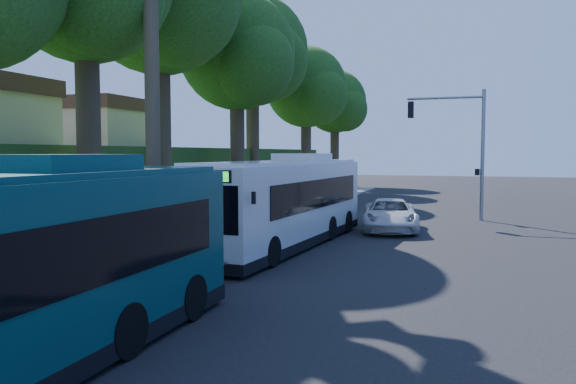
% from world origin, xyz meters
% --- Properties ---
extents(ground, '(140.00, 140.00, 0.00)m').
position_xyz_m(ground, '(0.00, 0.00, 0.00)').
color(ground, black).
rests_on(ground, ground).
extents(sidewalk, '(4.50, 70.00, 0.12)m').
position_xyz_m(sidewalk, '(-7.30, 0.00, 0.06)').
color(sidewalk, gray).
rests_on(sidewalk, ground).
extents(red_curb, '(0.25, 30.00, 0.13)m').
position_xyz_m(red_curb, '(-5.00, -4.00, 0.07)').
color(red_curb, maroon).
rests_on(red_curb, ground).
extents(grass_verge, '(8.00, 70.00, 0.06)m').
position_xyz_m(grass_verge, '(-13.00, 5.00, 0.03)').
color(grass_verge, '#234719').
rests_on(grass_verge, ground).
extents(bus_shelter, '(3.20, 1.51, 2.55)m').
position_xyz_m(bus_shelter, '(-7.26, -2.86, 1.81)').
color(bus_shelter, black).
rests_on(bus_shelter, ground).
extents(stop_sign_pole, '(0.35, 0.06, 3.17)m').
position_xyz_m(stop_sign_pole, '(-5.40, -5.00, 2.08)').
color(stop_sign_pole, gray).
rests_on(stop_sign_pole, ground).
extents(traffic_signal_pole, '(4.10, 0.30, 7.00)m').
position_xyz_m(traffic_signal_pole, '(3.78, 10.00, 4.42)').
color(traffic_signal_pole, gray).
rests_on(traffic_signal_pole, ground).
extents(hillside_backdrop, '(24.00, 60.00, 8.80)m').
position_xyz_m(hillside_backdrop, '(-26.30, 15.10, 2.44)').
color(hillside_backdrop, '#234719').
rests_on(hillside_backdrop, ground).
extents(tree_2, '(8.82, 8.40, 15.12)m').
position_xyz_m(tree_2, '(-11.89, 15.98, 10.48)').
color(tree_2, '#382B1E').
rests_on(tree_2, ground).
extents(tree_3, '(10.08, 9.60, 17.28)m').
position_xyz_m(tree_3, '(-13.88, 23.98, 11.98)').
color(tree_3, '#382B1E').
rests_on(tree_3, ground).
extents(tree_4, '(8.40, 8.00, 14.14)m').
position_xyz_m(tree_4, '(-11.40, 31.98, 9.73)').
color(tree_4, '#382B1E').
rests_on(tree_4, ground).
extents(tree_5, '(7.35, 7.00, 12.86)m').
position_xyz_m(tree_5, '(-10.41, 39.99, 8.96)').
color(tree_5, '#382B1E').
rests_on(tree_5, ground).
extents(white_bus, '(3.44, 12.26, 3.61)m').
position_xyz_m(white_bus, '(-2.59, -1.10, 1.76)').
color(white_bus, silver).
rests_on(white_bus, ground).
extents(pickup, '(3.25, 5.62, 1.47)m').
position_xyz_m(pickup, '(0.69, 4.50, 0.74)').
color(pickup, silver).
rests_on(pickup, ground).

